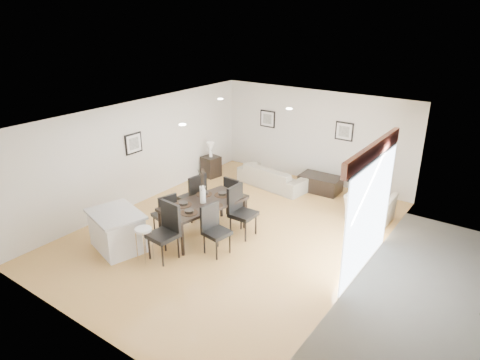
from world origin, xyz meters
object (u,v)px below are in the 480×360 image
Objects in this scene: dining_chair_wfar at (195,194)px; side_table at (211,166)px; armchair at (370,207)px; coffee_table at (320,183)px; dining_chair_enear at (214,226)px; dining_chair_head at (166,228)px; dining_chair_efar at (240,208)px; dining_chair_foot at (234,194)px; bar_stool at (143,233)px; dining_chair_wnear at (166,212)px; sofa at (273,176)px; dining_table at (203,206)px; kitchen_island at (117,230)px.

dining_chair_wfar reaches higher than side_table.
armchair reaches higher than coffee_table.
dining_chair_enear is at bearing -96.47° from coffee_table.
dining_chair_efar is at bearing 73.50° from dining_chair_head.
dining_chair_enear is 1.78m from dining_chair_foot.
dining_chair_head reaches higher than dining_chair_enear.
dining_chair_wfar is at bearing 101.31° from bar_stool.
dining_chair_head is at bearing 54.44° from bar_stool.
dining_chair_wnear is 1.13m from bar_stool.
dining_chair_head reaches higher than dining_chair_wfar.
dining_chair_wfar reaches higher than dining_chair_foot.
side_table is at bearing -141.79° from dining_chair_wnear.
sofa is 1.79× the size of dining_chair_efar.
side_table is (-1.50, 3.44, -0.25)m from dining_chair_wnear.
dining_chair_efar is (-0.01, 0.94, 0.05)m from dining_chair_enear.
dining_chair_enear is (1.35, 0.04, 0.04)m from dining_chair_wnear.
dining_chair_foot is (0.67, 1.68, 0.01)m from dining_chair_wnear.
dining_chair_wnear is at bearing -66.43° from side_table.
dining_chair_head is at bearing -78.24° from dining_table.
armchair is 1.66× the size of side_table.
dining_chair_foot is at bearing -113.13° from coffee_table.
side_table is 0.86× the size of bar_stool.
side_table is at bearing 19.70° from sofa.
kitchen_island is (-0.41, -1.05, -0.13)m from dining_chair_wnear.
dining_table is 1.91× the size of dining_chair_enear.
side_table is at bearing 49.06° from dining_chair_efar.
sofa is 2.94m from dining_chair_wfar.
dining_chair_wnear is (-0.46, -3.84, 0.25)m from sofa.
dining_chair_wnear is 4.68m from coffee_table.
dining_chair_wnear is 3.76m from side_table.
dining_chair_wfar reaches higher than coffee_table.
dining_chair_foot is 0.72× the size of kitchen_island.
dining_chair_efar is 1.77m from dining_chair_head.
dining_chair_enear is at bearing 106.18° from dining_chair_wnear.
dining_table is 1.91m from kitchen_island.
dining_chair_head reaches higher than dining_chair_wnear.
dining_chair_head is (0.67, -1.63, 0.01)m from dining_chair_wfar.
dining_table is 0.85m from dining_chair_wnear.
armchair is 5.00m from side_table.
dining_chair_head reaches higher than sofa.
dining_chair_wfar is 1.04× the size of coffee_table.
dining_chair_wnear is at bearing 126.10° from dining_chair_efar.
dining_chair_foot is at bearing 31.32° from dining_chair_enear.
dining_table is 1.46× the size of kitchen_island.
coffee_table is (1.06, 3.83, -0.49)m from dining_table.
armchair is at bearing 148.80° from dining_chair_wnear.
dining_chair_foot is (-2.82, -1.71, 0.23)m from armchair.
dining_table reaches higher than bar_stool.
dining_chair_foot reaches higher than kitchen_island.
dining_table is 2.03× the size of dining_chair_foot.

